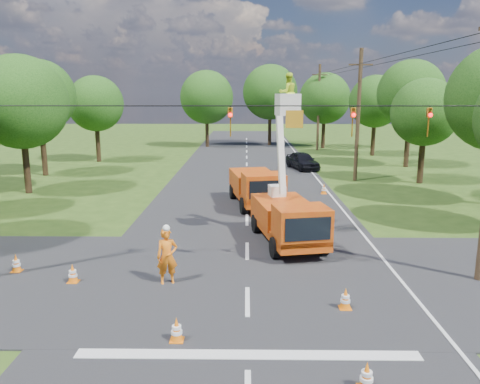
{
  "coord_description": "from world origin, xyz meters",
  "views": [
    {
      "loc": [
        -0.05,
        -14.24,
        6.74
      ],
      "look_at": [
        -0.31,
        5.22,
        2.6
      ],
      "focal_mm": 35.0,
      "sensor_mm": 36.0,
      "label": 1
    }
  ],
  "objects_px": {
    "second_truck": "(256,187)",
    "tree_far_a": "(207,97)",
    "distant_car": "(302,161)",
    "traffic_cone_0": "(177,330)",
    "traffic_cone_1": "(367,376)",
    "traffic_cone_8": "(345,299)",
    "tree_right_d": "(411,93)",
    "pole_right_far": "(319,107)",
    "traffic_cone_4": "(73,274)",
    "traffic_cone_3": "(305,209)",
    "tree_left_f": "(96,104)",
    "tree_right_e": "(375,102)",
    "tree_far_c": "(325,98)",
    "pole_right_mid": "(358,115)",
    "tree_far_b": "(270,92)",
    "traffic_cone_2": "(290,221)",
    "tree_left_d": "(20,102)",
    "tree_right_c": "(425,112)",
    "bucket_truck": "(288,210)",
    "tree_left_e": "(39,96)",
    "ground_worker": "(167,257)",
    "traffic_cone_7": "(324,189)"
  },
  "relations": [
    {
      "from": "pole_right_far",
      "to": "tree_right_c",
      "type": "xyz_separation_m",
      "value": [
        4.7,
        -21.0,
        0.21
      ]
    },
    {
      "from": "traffic_cone_2",
      "to": "tree_far_a",
      "type": "relative_size",
      "value": 0.07
    },
    {
      "from": "traffic_cone_2",
      "to": "pole_right_far",
      "type": "xyz_separation_m",
      "value": [
        6.3,
        33.23,
        4.75
      ]
    },
    {
      "from": "bucket_truck",
      "to": "ground_worker",
      "type": "height_order",
      "value": "bucket_truck"
    },
    {
      "from": "traffic_cone_7",
      "to": "tree_left_d",
      "type": "distance_m",
      "value": 21.02
    },
    {
      "from": "traffic_cone_2",
      "to": "bucket_truck",
      "type": "bearing_deg",
      "value": -97.69
    },
    {
      "from": "pole_right_far",
      "to": "tree_right_d",
      "type": "relative_size",
      "value": 1.03
    },
    {
      "from": "traffic_cone_4",
      "to": "tree_far_a",
      "type": "distance_m",
      "value": 43.87
    },
    {
      "from": "traffic_cone_1",
      "to": "traffic_cone_8",
      "type": "height_order",
      "value": "same"
    },
    {
      "from": "tree_left_e",
      "to": "tree_right_c",
      "type": "height_order",
      "value": "tree_left_e"
    },
    {
      "from": "tree_right_c",
      "to": "tree_far_b",
      "type": "bearing_deg",
      "value": 111.42
    },
    {
      "from": "traffic_cone_8",
      "to": "tree_right_d",
      "type": "bearing_deg",
      "value": 68.33
    },
    {
      "from": "distant_car",
      "to": "traffic_cone_4",
      "type": "bearing_deg",
      "value": -129.99
    },
    {
      "from": "pole_right_far",
      "to": "pole_right_mid",
      "type": "bearing_deg",
      "value": -90.0
    },
    {
      "from": "second_truck",
      "to": "tree_left_d",
      "type": "relative_size",
      "value": 0.71
    },
    {
      "from": "tree_left_d",
      "to": "tree_right_c",
      "type": "bearing_deg",
      "value": 8.07
    },
    {
      "from": "pole_right_mid",
      "to": "tree_far_b",
      "type": "relative_size",
      "value": 0.97
    },
    {
      "from": "distant_car",
      "to": "tree_right_d",
      "type": "height_order",
      "value": "tree_right_d"
    },
    {
      "from": "tree_far_b",
      "to": "traffic_cone_1",
      "type": "bearing_deg",
      "value": -90.3
    },
    {
      "from": "traffic_cone_7",
      "to": "traffic_cone_0",
      "type": "bearing_deg",
      "value": -110.38
    },
    {
      "from": "pole_right_mid",
      "to": "tree_right_c",
      "type": "height_order",
      "value": "pole_right_mid"
    },
    {
      "from": "tree_far_c",
      "to": "traffic_cone_7",
      "type": "bearing_deg",
      "value": -98.96
    },
    {
      "from": "distant_car",
      "to": "traffic_cone_0",
      "type": "bearing_deg",
      "value": -119.48
    },
    {
      "from": "traffic_cone_2",
      "to": "tree_right_e",
      "type": "height_order",
      "value": "tree_right_e"
    },
    {
      "from": "traffic_cone_4",
      "to": "tree_left_f",
      "type": "height_order",
      "value": "tree_left_f"
    },
    {
      "from": "ground_worker",
      "to": "traffic_cone_3",
      "type": "xyz_separation_m",
      "value": [
        6.09,
        9.64,
        -0.67
      ]
    },
    {
      "from": "traffic_cone_2",
      "to": "pole_right_mid",
      "type": "distance_m",
      "value": 15.4
    },
    {
      "from": "tree_right_e",
      "to": "tree_far_c",
      "type": "bearing_deg",
      "value": 121.56
    },
    {
      "from": "tree_right_d",
      "to": "ground_worker",
      "type": "bearing_deg",
      "value": -122.73
    },
    {
      "from": "traffic_cone_3",
      "to": "tree_far_c",
      "type": "distance_m",
      "value": 33.91
    },
    {
      "from": "tree_right_d",
      "to": "distant_car",
      "type": "bearing_deg",
      "value": -170.71
    },
    {
      "from": "second_truck",
      "to": "pole_right_far",
      "type": "relative_size",
      "value": 0.65
    },
    {
      "from": "traffic_cone_8",
      "to": "pole_right_mid",
      "type": "relative_size",
      "value": 0.07
    },
    {
      "from": "second_truck",
      "to": "tree_left_e",
      "type": "xyz_separation_m",
      "value": [
        -17.37,
        10.65,
        5.28
      ]
    },
    {
      "from": "ground_worker",
      "to": "traffic_cone_1",
      "type": "xyz_separation_m",
      "value": [
        5.59,
        -6.1,
        -0.67
      ]
    },
    {
      "from": "ground_worker",
      "to": "pole_right_mid",
      "type": "distance_m",
      "value": 23.77
    },
    {
      "from": "traffic_cone_1",
      "to": "tree_left_e",
      "type": "distance_m",
      "value": 35.15
    },
    {
      "from": "traffic_cone_3",
      "to": "tree_left_e",
      "type": "height_order",
      "value": "tree_left_e"
    },
    {
      "from": "second_truck",
      "to": "tree_far_a",
      "type": "bearing_deg",
      "value": 89.43
    },
    {
      "from": "tree_left_d",
      "to": "tree_far_a",
      "type": "distance_m",
      "value": 29.73
    },
    {
      "from": "traffic_cone_3",
      "to": "tree_left_f",
      "type": "height_order",
      "value": "tree_left_f"
    },
    {
      "from": "tree_left_e",
      "to": "tree_far_b",
      "type": "relative_size",
      "value": 0.91
    },
    {
      "from": "traffic_cone_8",
      "to": "tree_far_a",
      "type": "height_order",
      "value": "tree_far_a"
    },
    {
      "from": "tree_left_d",
      "to": "traffic_cone_0",
      "type": "bearing_deg",
      "value": -56.2
    },
    {
      "from": "ground_worker",
      "to": "traffic_cone_1",
      "type": "relative_size",
      "value": 2.9
    },
    {
      "from": "traffic_cone_1",
      "to": "tree_far_c",
      "type": "bearing_deg",
      "value": 82.07
    },
    {
      "from": "tree_right_d",
      "to": "traffic_cone_3",
      "type": "bearing_deg",
      "value": -122.98
    },
    {
      "from": "pole_right_far",
      "to": "distant_car",
      "type": "bearing_deg",
      "value": -103.48
    },
    {
      "from": "distant_car",
      "to": "tree_right_e",
      "type": "relative_size",
      "value": 0.53
    },
    {
      "from": "ground_worker",
      "to": "traffic_cone_2",
      "type": "height_order",
      "value": "ground_worker"
    }
  ]
}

